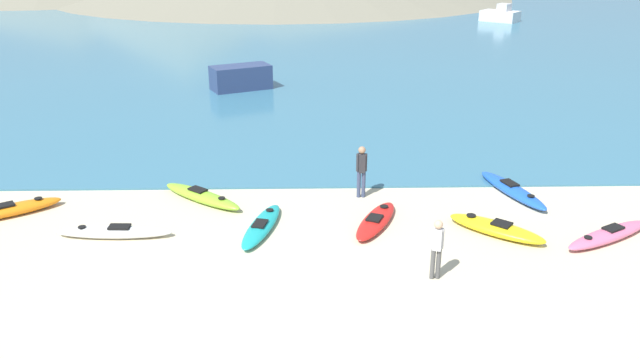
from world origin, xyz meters
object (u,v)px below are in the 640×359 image
object	(u,v)px
kayak_on_sand_5	(202,196)
person_near_foreground	(437,246)
kayak_on_sand_0	(11,210)
moored_boat_1	(500,15)
kayak_on_sand_7	(512,190)
kayak_on_sand_6	(496,228)
kayak_on_sand_4	(262,226)
moored_boat_0	(241,77)
person_near_waterline	(362,168)
kayak_on_sand_3	(114,232)
kayak_on_sand_1	(609,235)
kayak_on_sand_2	(376,221)

from	to	relation	value
kayak_on_sand_5	person_near_foreground	world-z (taller)	person_near_foreground
kayak_on_sand_0	moored_boat_1	xyz separation A→B (m)	(26.94, 42.70, 0.46)
kayak_on_sand_7	kayak_on_sand_6	bearing A→B (deg)	-115.22
kayak_on_sand_4	moored_boat_0	xyz separation A→B (m)	(-2.17, 16.80, 0.56)
kayak_on_sand_4	kayak_on_sand_5	xyz separation A→B (m)	(-1.99, 2.08, 0.04)
kayak_on_sand_0	kayak_on_sand_4	world-z (taller)	kayak_on_sand_0
kayak_on_sand_6	person_near_foreground	bearing A→B (deg)	-132.74
kayak_on_sand_6	person_near_waterline	world-z (taller)	person_near_waterline
kayak_on_sand_0	person_near_foreground	world-z (taller)	person_near_foreground
kayak_on_sand_3	kayak_on_sand_6	size ratio (longest dim) A/B	1.21
kayak_on_sand_3	kayak_on_sand_6	world-z (taller)	kayak_on_sand_6
kayak_on_sand_1	person_near_waterline	xyz separation A→B (m)	(-6.45, 3.09, 0.81)
kayak_on_sand_6	kayak_on_sand_5	bearing A→B (deg)	163.75
kayak_on_sand_3	moored_boat_0	xyz separation A→B (m)	(1.82, 17.13, 0.54)
kayak_on_sand_7	kayak_on_sand_0	bearing A→B (deg)	-175.38
person_near_waterline	kayak_on_sand_2	bearing A→B (deg)	-82.58
kayak_on_sand_5	person_near_waterline	xyz separation A→B (m)	(4.95, 0.21, 0.79)
kayak_on_sand_1	moored_boat_1	bearing A→B (deg)	77.28
kayak_on_sand_0	kayak_on_sand_2	distance (m)	10.70
kayak_on_sand_2	moored_boat_0	size ratio (longest dim) A/B	0.82
kayak_on_sand_4	kayak_on_sand_2	bearing A→B (deg)	4.83
person_near_foreground	moored_boat_0	size ratio (longest dim) A/B	0.45
kayak_on_sand_2	moored_boat_0	xyz separation A→B (m)	(-5.41, 16.52, 0.56)
kayak_on_sand_1	kayak_on_sand_5	xyz separation A→B (m)	(-11.41, 2.88, 0.01)
kayak_on_sand_2	kayak_on_sand_5	world-z (taller)	kayak_on_sand_5
kayak_on_sand_2	kayak_on_sand_3	xyz separation A→B (m)	(-7.23, -0.60, 0.02)
person_near_foreground	person_near_waterline	xyz separation A→B (m)	(-1.36, 5.00, 0.08)
kayak_on_sand_3	person_near_foreground	world-z (taller)	person_near_foreground
person_near_foreground	kayak_on_sand_0	bearing A→B (deg)	161.80
kayak_on_sand_6	person_near_waterline	distance (m)	4.49
kayak_on_sand_2	person_near_foreground	world-z (taller)	person_near_foreground
kayak_on_sand_6	moored_boat_1	world-z (taller)	moored_boat_1
kayak_on_sand_7	moored_boat_0	distance (m)	17.53
person_near_foreground	person_near_waterline	size ratio (longest dim) A/B	0.92
kayak_on_sand_3	kayak_on_sand_4	world-z (taller)	kayak_on_sand_3
kayak_on_sand_1	kayak_on_sand_7	world-z (taller)	kayak_on_sand_7
kayak_on_sand_2	person_near_waterline	world-z (taller)	person_near_waterline
kayak_on_sand_1	person_near_foreground	size ratio (longest dim) A/B	2.00
kayak_on_sand_4	kayak_on_sand_3	bearing A→B (deg)	-175.26
kayak_on_sand_0	kayak_on_sand_7	bearing A→B (deg)	4.62
kayak_on_sand_5	kayak_on_sand_6	xyz separation A→B (m)	(8.47, -2.47, 0.01)
kayak_on_sand_6	moored_boat_0	world-z (taller)	moored_boat_0
kayak_on_sand_4	kayak_on_sand_0	bearing A→B (deg)	171.19
kayak_on_sand_2	person_near_waterline	size ratio (longest dim) A/B	1.66
kayak_on_sand_0	moored_boat_1	world-z (taller)	moored_boat_1
moored_boat_0	kayak_on_sand_1	bearing A→B (deg)	-56.62
kayak_on_sand_7	person_near_foreground	bearing A→B (deg)	-124.12
kayak_on_sand_1	moored_boat_1	world-z (taller)	moored_boat_1
kayak_on_sand_2	kayak_on_sand_4	world-z (taller)	kayak_on_sand_2
kayak_on_sand_1	kayak_on_sand_3	world-z (taller)	kayak_on_sand_1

